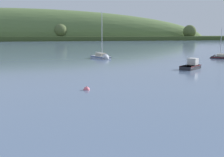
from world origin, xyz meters
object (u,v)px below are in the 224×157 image
object	(u,v)px
sailboat_midwater_white	(220,58)
fishing_boat_moored	(192,67)
mooring_buoy_midchannel	(87,90)
sailboat_near_mooring	(102,58)

from	to	relation	value
sailboat_midwater_white	fishing_boat_moored	xyz separation A→B (m)	(-16.28, -19.27, 0.19)
fishing_boat_moored	mooring_buoy_midchannel	distance (m)	26.46
sailboat_near_mooring	sailboat_midwater_white	xyz separation A→B (m)	(30.73, -4.14, -0.05)
sailboat_midwater_white	mooring_buoy_midchannel	world-z (taller)	sailboat_midwater_white
sailboat_midwater_white	mooring_buoy_midchannel	distance (m)	51.47
mooring_buoy_midchannel	sailboat_near_mooring	bearing A→B (deg)	81.54
fishing_boat_moored	sailboat_near_mooring	bearing A→B (deg)	78.62
fishing_boat_moored	mooring_buoy_midchannel	xyz separation A→B (m)	(-20.44, -16.80, -0.41)
sailboat_near_mooring	mooring_buoy_midchannel	world-z (taller)	sailboat_near_mooring
sailboat_near_mooring	mooring_buoy_midchannel	size ratio (longest dim) A/B	15.49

